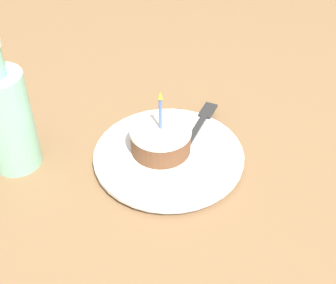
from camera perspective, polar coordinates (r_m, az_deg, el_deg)
The scene contains 5 objects.
ground_plane at distance 0.85m, azimuth 1.25°, elevation -2.21°, with size 2.40×2.40×0.04m.
plate at distance 0.81m, azimuth 0.00°, elevation -1.70°, with size 0.26×0.26×0.02m.
cake_slice at distance 0.80m, azimuth -0.89°, elevation 0.41°, with size 0.11×0.11×0.12m.
fork at distance 0.86m, azimuth 3.69°, elevation 1.90°, with size 0.06×0.18×0.00m.
bottle at distance 0.80m, azimuth -19.10°, elevation 2.84°, with size 0.08×0.08×0.24m.
Camera 1 is at (-0.36, 0.51, 0.56)m, focal length 50.00 mm.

